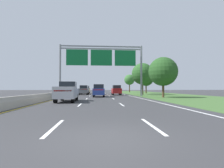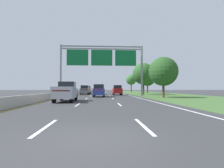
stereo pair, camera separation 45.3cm
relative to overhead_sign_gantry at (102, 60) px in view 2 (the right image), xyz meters
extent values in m
plane|color=#333335|center=(-0.30, 8.46, -6.59)|extent=(220.00, 220.00, 0.00)
cube|color=white|center=(-2.15, -25.04, -6.58)|extent=(0.14, 3.00, 0.01)
cube|color=white|center=(-2.15, -16.04, -6.58)|extent=(0.14, 3.00, 0.01)
cube|color=white|center=(-2.15, -7.04, -6.58)|extent=(0.14, 3.00, 0.01)
cube|color=white|center=(-2.15, 1.96, -6.58)|extent=(0.14, 3.00, 0.01)
cube|color=white|center=(-2.15, 10.96, -6.58)|extent=(0.14, 3.00, 0.01)
cube|color=white|center=(-2.15, 19.96, -6.58)|extent=(0.14, 3.00, 0.01)
cube|color=white|center=(-2.15, 28.96, -6.58)|extent=(0.14, 3.00, 0.01)
cube|color=white|center=(-2.15, 37.96, -6.58)|extent=(0.14, 3.00, 0.01)
cube|color=white|center=(-2.15, 46.96, -6.58)|extent=(0.14, 3.00, 0.01)
cube|color=white|center=(-2.15, 55.96, -6.58)|extent=(0.14, 3.00, 0.01)
cube|color=white|center=(1.55, -25.04, -6.58)|extent=(0.14, 3.00, 0.01)
cube|color=white|center=(1.55, -16.04, -6.58)|extent=(0.14, 3.00, 0.01)
cube|color=white|center=(1.55, -7.04, -6.58)|extent=(0.14, 3.00, 0.01)
cube|color=white|center=(1.55, 1.96, -6.58)|extent=(0.14, 3.00, 0.01)
cube|color=white|center=(1.55, 10.96, -6.58)|extent=(0.14, 3.00, 0.01)
cube|color=white|center=(1.55, 19.96, -6.58)|extent=(0.14, 3.00, 0.01)
cube|color=white|center=(1.55, 28.96, -6.58)|extent=(0.14, 3.00, 0.01)
cube|color=white|center=(1.55, 37.96, -6.58)|extent=(0.14, 3.00, 0.01)
cube|color=white|center=(1.55, 46.96, -6.58)|extent=(0.14, 3.00, 0.01)
cube|color=white|center=(1.55, 55.96, -6.58)|extent=(0.14, 3.00, 0.01)
cube|color=white|center=(5.60, 8.46, -6.58)|extent=(0.16, 106.00, 0.01)
cube|color=gold|center=(-6.20, 8.46, -6.58)|extent=(0.16, 106.00, 0.01)
cube|color=#3D602D|center=(13.65, 8.46, -6.58)|extent=(14.00, 110.00, 0.02)
cube|color=#A8A399|center=(-6.90, 8.46, -6.31)|extent=(0.60, 110.00, 0.55)
cube|color=#A8A399|center=(-6.90, 8.46, -5.89)|extent=(0.25, 110.00, 0.30)
cylinder|color=gray|center=(-7.35, 0.09, -1.94)|extent=(0.36, 0.36, 9.29)
cylinder|color=gray|center=(7.35, 0.09, -1.94)|extent=(0.36, 0.36, 9.29)
cube|color=gray|center=(0.00, 0.09, 2.48)|extent=(14.70, 0.24, 0.20)
cube|color=gray|center=(0.00, 0.09, 2.03)|extent=(14.70, 0.24, 0.20)
cube|color=#0C602D|center=(-4.33, -0.09, 0.38)|extent=(3.83, 0.12, 2.84)
cube|color=#0C602D|center=(0.00, -0.09, 0.38)|extent=(3.83, 0.12, 2.84)
cube|color=#0C602D|center=(4.33, -0.09, 0.38)|extent=(3.83, 0.12, 2.84)
cube|color=#B2B5BA|center=(-3.94, -12.13, -5.67)|extent=(2.12, 5.44, 1.00)
cube|color=black|center=(-3.96, -11.28, -4.78)|extent=(1.76, 1.94, 0.78)
cube|color=#B21414|center=(-3.89, -14.79, -5.37)|extent=(1.68, 0.12, 0.12)
cube|color=#B2B5BA|center=(-3.91, -13.86, -5.07)|extent=(2.04, 1.99, 0.20)
cylinder|color=black|center=(-4.83, -10.32, -6.17)|extent=(0.32, 0.85, 0.84)
cylinder|color=black|center=(-3.13, -10.28, -6.17)|extent=(0.32, 0.85, 0.84)
cylinder|color=black|center=(-4.76, -13.99, -6.17)|extent=(0.32, 0.85, 0.84)
cylinder|color=black|center=(-3.06, -13.95, -6.17)|extent=(0.32, 0.85, 0.84)
cube|color=navy|center=(-0.45, -1.73, -5.68)|extent=(2.00, 4.74, 1.05)
cube|color=black|center=(-0.46, -1.88, -4.82)|extent=(1.70, 3.04, 0.68)
cube|color=#B21414|center=(-0.50, -4.04, -5.37)|extent=(1.60, 0.12, 0.12)
cylinder|color=black|center=(-1.24, -0.11, -6.21)|extent=(0.28, 0.77, 0.76)
cylinder|color=black|center=(0.40, -0.15, -6.21)|extent=(0.28, 0.77, 0.76)
cylinder|color=black|center=(-1.31, -3.31, -6.21)|extent=(0.28, 0.77, 0.76)
cylinder|color=black|center=(0.33, -3.35, -6.21)|extent=(0.28, 0.77, 0.76)
cube|color=black|center=(-0.50, 11.24, -5.90)|extent=(1.83, 4.41, 0.72)
cube|color=black|center=(-0.50, 11.19, -5.28)|extent=(1.57, 2.30, 0.52)
cube|color=#B21414|center=(-0.51, 9.08, -5.68)|extent=(1.53, 0.08, 0.12)
cylinder|color=black|center=(-1.30, 12.73, -6.26)|extent=(0.22, 0.66, 0.66)
cylinder|color=black|center=(0.30, 12.73, -6.26)|extent=(0.22, 0.66, 0.66)
cylinder|color=black|center=(-1.31, 9.74, -6.26)|extent=(0.22, 0.66, 0.66)
cylinder|color=black|center=(0.29, 9.74, -6.26)|extent=(0.22, 0.66, 0.66)
cube|color=#A38438|center=(-3.91, 17.30, -5.68)|extent=(1.94, 4.72, 1.05)
cube|color=black|center=(-3.91, 17.15, -4.82)|extent=(1.66, 3.01, 0.68)
cube|color=#B21414|center=(-3.93, 14.99, -5.37)|extent=(1.60, 0.09, 0.12)
cylinder|color=black|center=(-4.72, 18.91, -6.21)|extent=(0.27, 0.76, 0.76)
cylinder|color=black|center=(-3.08, 18.89, -6.21)|extent=(0.27, 0.76, 0.76)
cylinder|color=black|center=(-4.74, 15.71, -6.21)|extent=(0.27, 0.76, 0.76)
cylinder|color=black|center=(-3.10, 15.69, -6.21)|extent=(0.27, 0.76, 0.76)
cube|color=slate|center=(-3.77, 8.74, -5.68)|extent=(1.97, 4.73, 1.05)
cube|color=black|center=(-3.78, 8.59, -4.82)|extent=(1.68, 3.03, 0.68)
cube|color=#B21414|center=(-3.81, 6.43, -5.37)|extent=(1.60, 0.11, 0.12)
cylinder|color=black|center=(-4.57, 10.35, -6.21)|extent=(0.27, 0.76, 0.76)
cylinder|color=black|center=(-2.93, 10.33, -6.21)|extent=(0.27, 0.76, 0.76)
cylinder|color=black|center=(-4.62, 7.16, -6.21)|extent=(0.27, 0.76, 0.76)
cylinder|color=black|center=(-2.98, 7.13, -6.21)|extent=(0.27, 0.76, 0.76)
cube|color=maroon|center=(3.36, 6.29, -5.68)|extent=(1.95, 4.72, 1.05)
cube|color=black|center=(3.36, 6.14, -4.82)|extent=(1.66, 3.02, 0.68)
cube|color=#B21414|center=(3.33, 3.98, -5.37)|extent=(1.60, 0.10, 0.12)
cylinder|color=black|center=(2.55, 7.90, -6.21)|extent=(0.27, 0.76, 0.76)
cylinder|color=black|center=(4.19, 7.88, -6.21)|extent=(0.27, 0.76, 0.76)
cylinder|color=black|center=(2.52, 4.70, -6.21)|extent=(0.27, 0.76, 0.76)
cylinder|color=black|center=(4.16, 4.69, -6.21)|extent=(0.27, 0.76, 0.76)
cylinder|color=#4C3823|center=(9.64, -4.73, -5.45)|extent=(0.36, 0.36, 2.28)
sphere|color=#234C1E|center=(9.64, -4.73, -2.49)|extent=(4.55, 4.55, 4.55)
cylinder|color=#4C3823|center=(9.39, 7.28, -5.20)|extent=(0.36, 0.36, 2.78)
sphere|color=#285623|center=(9.39, 7.28, -1.86)|extent=(4.86, 4.86, 4.86)
cylinder|color=#4C3823|center=(13.14, 17.97, -5.31)|extent=(0.36, 0.36, 2.56)
sphere|color=#234C1E|center=(13.14, 17.97, -2.28)|extent=(4.37, 4.37, 4.37)
cylinder|color=#4C3823|center=(10.63, 30.94, -5.05)|extent=(0.36, 0.36, 3.06)
sphere|color=#33662D|center=(10.63, 30.94, -2.02)|extent=(3.75, 3.75, 3.75)
camera|label=1|loc=(-0.53, -31.76, -5.13)|focal=28.28mm
camera|label=2|loc=(-0.07, -31.79, -5.13)|focal=28.28mm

